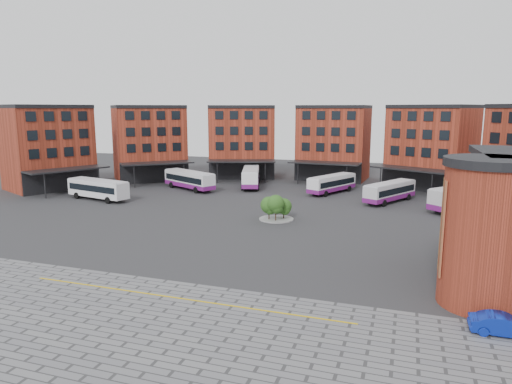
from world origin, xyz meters
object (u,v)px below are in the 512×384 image
(tree_island, at_px, (276,207))
(bus_f, at_px, (464,197))
(bus_c, at_px, (251,176))
(blue_car, at_px, (504,325))
(bus_b, at_px, (189,180))
(bus_a, at_px, (98,188))
(bus_e, at_px, (390,191))
(bus_d, at_px, (332,183))

(tree_island, xyz_separation_m, bus_f, (23.10, 13.80, 0.08))
(bus_c, height_order, blue_car, bus_c)
(bus_c, bearing_deg, bus_b, -162.58)
(bus_c, height_order, bus_f, bus_c)
(bus_b, bearing_deg, blue_car, -106.13)
(bus_a, height_order, blue_car, bus_a)
(bus_e, distance_m, blue_car, 41.44)
(bus_b, bearing_deg, tree_island, -101.14)
(bus_d, bearing_deg, bus_e, -1.02)
(bus_b, height_order, bus_d, bus_b)
(bus_b, distance_m, bus_c, 11.16)
(bus_c, distance_m, bus_e, 25.33)
(bus_c, bearing_deg, bus_d, -24.07)
(bus_b, distance_m, bus_e, 33.64)
(bus_b, xyz_separation_m, bus_d, (24.13, 4.52, -0.13))
(bus_b, relative_size, bus_d, 1.07)
(bus_e, distance_m, bus_f, 10.31)
(bus_d, bearing_deg, bus_c, -161.14)
(bus_a, height_order, bus_f, bus_f)
(bus_a, bearing_deg, bus_b, -23.07)
(bus_a, height_order, bus_b, bus_b)
(blue_car, bearing_deg, bus_c, 33.79)
(blue_car, bearing_deg, bus_d, 20.51)
(bus_a, distance_m, bus_e, 44.65)
(tree_island, bearing_deg, blue_car, -48.12)
(tree_island, height_order, bus_a, tree_island)
(tree_island, distance_m, bus_f, 26.91)
(bus_b, relative_size, blue_car, 2.82)
(bus_a, relative_size, bus_e, 1.07)
(bus_e, height_order, blue_car, bus_e)
(tree_island, distance_m, bus_b, 26.43)
(bus_c, height_order, bus_e, bus_c)
(bus_e, relative_size, blue_car, 2.64)
(bus_c, xyz_separation_m, bus_f, (34.42, -9.19, -0.02))
(bus_a, xyz_separation_m, bus_d, (33.38, 17.22, -0.24))
(bus_d, relative_size, bus_e, 1.00)
(bus_c, relative_size, bus_e, 1.17)
(bus_a, bearing_deg, bus_d, -49.71)
(bus_b, height_order, bus_f, bus_f)
(tree_island, relative_size, bus_c, 0.35)
(tree_island, relative_size, blue_car, 1.09)
(bus_d, bearing_deg, bus_a, -126.94)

